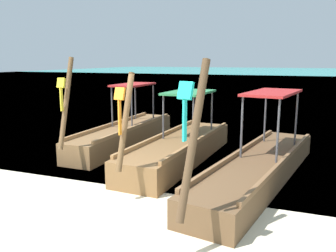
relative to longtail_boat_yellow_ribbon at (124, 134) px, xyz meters
The scene contains 5 objects.
ground 5.13m from the longtail_boat_yellow_ribbon, 65.80° to the right, with size 120.00×120.00×0.00m, color beige.
sea_water 56.58m from the longtail_boat_yellow_ribbon, 87.88° to the left, with size 120.00×120.00×0.00m, color teal.
longtail_boat_yellow_ribbon is the anchor object (origin of this frame).
longtail_boat_orange_ribbon 2.54m from the longtail_boat_yellow_ribbon, 25.18° to the right, with size 1.57×5.92×2.54m.
longtail_boat_turquoise_ribbon 4.95m from the longtail_boat_yellow_ribbon, 23.08° to the right, with size 2.26×7.05×2.81m.
Camera 1 is at (3.28, -5.35, 2.78)m, focal length 37.59 mm.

